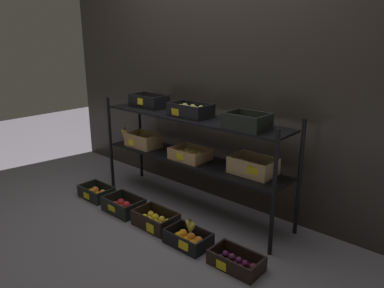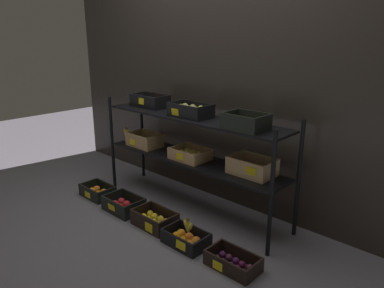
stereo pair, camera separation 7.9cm
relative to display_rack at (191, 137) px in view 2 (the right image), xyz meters
name	(u,v)px [view 2 (the right image)]	position (x,y,z in m)	size (l,w,h in m)	color
ground_plane	(192,207)	(0.01, 0.00, -0.68)	(10.00, 10.00, 0.00)	slate
storefront_wall	(221,92)	(0.01, 0.40, 0.36)	(4.28, 0.12, 2.08)	#2D2823
display_rack	(191,137)	(0.00, 0.00, 0.00)	(2.00, 0.43, 0.99)	black
crate_ground_orange	(98,192)	(-0.83, -0.47, -0.63)	(0.34, 0.23, 0.12)	black
crate_ground_apple_red	(124,206)	(-0.39, -0.48, -0.63)	(0.36, 0.26, 0.13)	black
crate_ground_lemon	(155,220)	(0.02, -0.47, -0.63)	(0.37, 0.24, 0.13)	black
crate_ground_right_orange	(186,239)	(0.42, -0.50, -0.63)	(0.35, 0.23, 0.11)	black
crate_ground_plum	(233,263)	(0.86, -0.49, -0.64)	(0.37, 0.22, 0.11)	black
banana_bunch_loose	(188,226)	(0.44, -0.50, -0.51)	(0.11, 0.03, 0.12)	brown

